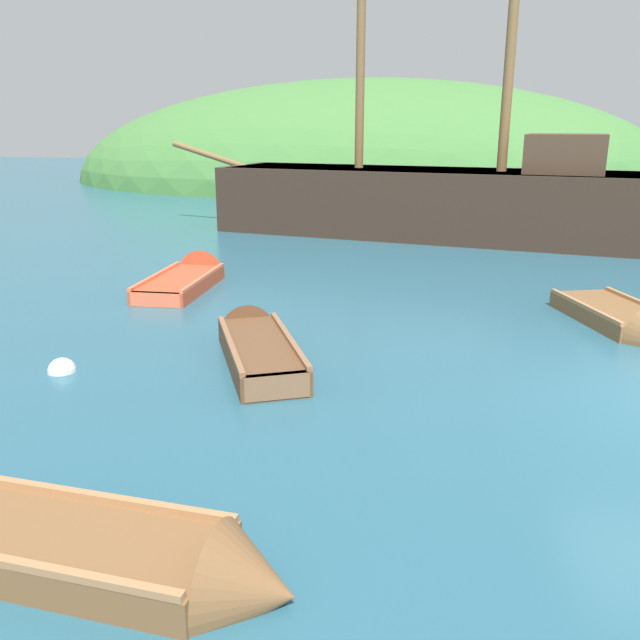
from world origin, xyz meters
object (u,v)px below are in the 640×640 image
object	(u,v)px
rowboat_far	(134,566)
sailing_ship	(436,211)
buoy_white	(62,371)
rowboat_near_dock	(631,326)
rowboat_portside	(190,280)
rowboat_outer_right	(255,347)

from	to	relation	value
rowboat_far	sailing_ship	bearing A→B (deg)	88.13
rowboat_far	buoy_white	distance (m)	5.14
rowboat_near_dock	rowboat_portside	xyz separation A→B (m)	(-8.78, 2.47, 0.00)
sailing_ship	rowboat_far	size ratio (longest dim) A/B	5.07
rowboat_far	rowboat_portside	distance (m)	10.20
rowboat_outer_right	buoy_white	size ratio (longest dim) A/B	8.55
rowboat_far	rowboat_portside	bearing A→B (deg)	113.60
sailing_ship	buoy_white	distance (m)	14.30
rowboat_outer_right	rowboat_portside	size ratio (longest dim) A/B	1.02
rowboat_near_dock	buoy_white	distance (m)	9.48
rowboat_outer_right	rowboat_far	bearing A→B (deg)	160.68
buoy_white	rowboat_near_dock	bearing A→B (deg)	19.09
rowboat_near_dock	rowboat_outer_right	size ratio (longest dim) A/B	0.92
rowboat_outer_right	rowboat_portside	bearing A→B (deg)	7.79
sailing_ship	rowboat_portside	distance (m)	9.43
sailing_ship	rowboat_near_dock	bearing A→B (deg)	121.44
sailing_ship	rowboat_near_dock	distance (m)	10.32
sailing_ship	rowboat_portside	xyz separation A→B (m)	(-5.81, -7.39, -0.73)
rowboat_near_dock	buoy_white	xyz separation A→B (m)	(-8.95, -3.10, -0.09)
rowboat_far	buoy_white	world-z (taller)	rowboat_far
rowboat_outer_right	rowboat_portside	world-z (taller)	rowboat_portside
rowboat_far	buoy_white	size ratio (longest dim) A/B	7.82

